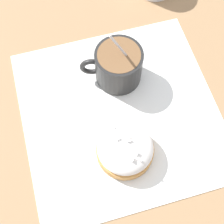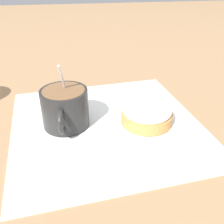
% 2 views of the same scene
% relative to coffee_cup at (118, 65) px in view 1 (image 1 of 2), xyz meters
% --- Properties ---
extents(ground_plane, '(3.00, 3.00, 0.00)m').
position_rel_coffee_cup_xyz_m(ground_plane, '(0.07, -0.01, -0.04)').
color(ground_plane, '#93704C').
extents(paper_napkin, '(0.37, 0.37, 0.00)m').
position_rel_coffee_cup_xyz_m(paper_napkin, '(0.07, -0.01, -0.04)').
color(paper_napkin, white).
rests_on(paper_napkin, ground_plane).
extents(coffee_cup, '(0.08, 0.11, 0.12)m').
position_rel_coffee_cup_xyz_m(coffee_cup, '(0.00, 0.00, 0.00)').
color(coffee_cup, black).
rests_on(coffee_cup, paper_napkin).
extents(frosted_pastry, '(0.09, 0.09, 0.05)m').
position_rel_coffee_cup_xyz_m(frosted_pastry, '(0.15, -0.01, -0.02)').
color(frosted_pastry, '#C18442').
rests_on(frosted_pastry, paper_napkin).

